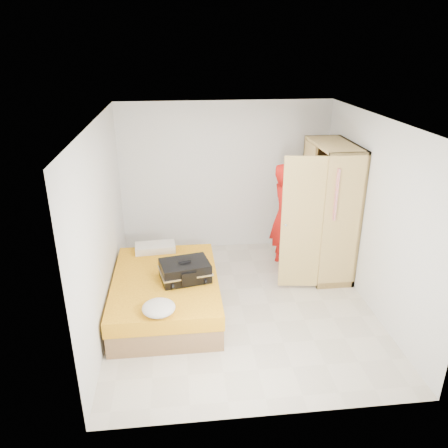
{
  "coord_description": "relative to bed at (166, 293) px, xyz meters",
  "views": [
    {
      "loc": [
        -0.82,
        -5.23,
        3.47
      ],
      "look_at": [
        -0.17,
        0.64,
        1.0
      ],
      "focal_mm": 35.0,
      "sensor_mm": 36.0,
      "label": 1
    }
  ],
  "objects": [
    {
      "name": "bed",
      "position": [
        0.0,
        0.0,
        0.0
      ],
      "size": [
        1.42,
        2.02,
        0.5
      ],
      "color": "olive",
      "rests_on": "ground"
    },
    {
      "name": "person",
      "position": [
        1.91,
        1.11,
        0.62
      ],
      "size": [
        0.45,
        0.66,
        1.75
      ],
      "primitive_type": "imported",
      "rotation": [
        0.0,
        0.0,
        1.62
      ],
      "color": "red",
      "rests_on": "ground"
    },
    {
      "name": "pillow",
      "position": [
        -0.16,
        0.85,
        0.3
      ],
      "size": [
        0.62,
        0.35,
        0.11
      ],
      "primitive_type": "cube",
      "rotation": [
        0.0,
        0.0,
        0.07
      ],
      "color": "beige",
      "rests_on": "bed"
    },
    {
      "name": "wardrobe",
      "position": [
        2.5,
        0.83,
        0.75
      ],
      "size": [
        1.17,
        1.2,
        2.1
      ],
      "color": "tan",
      "rests_on": "ground"
    },
    {
      "name": "suitcase",
      "position": [
        0.27,
        -0.07,
        0.37
      ],
      "size": [
        0.74,
        0.6,
        0.28
      ],
      "rotation": [
        0.0,
        0.0,
        0.2
      ],
      "color": "black",
      "rests_on": "bed"
    },
    {
      "name": "room",
      "position": [
        1.05,
        -0.03,
        1.05
      ],
      "size": [
        4.0,
        4.02,
        2.6
      ],
      "color": "beige",
      "rests_on": "ground"
    },
    {
      "name": "round_cushion",
      "position": [
        -0.06,
        -0.85,
        0.32
      ],
      "size": [
        0.4,
        0.4,
        0.15
      ],
      "primitive_type": "ellipsoid",
      "color": "beige",
      "rests_on": "bed"
    }
  ]
}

